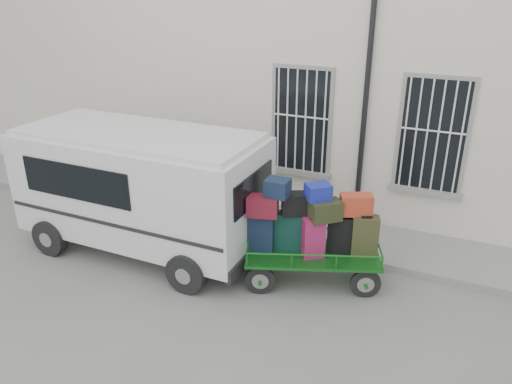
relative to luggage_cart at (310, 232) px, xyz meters
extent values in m
plane|color=slate|center=(-0.69, -0.44, -1.02)|extent=(80.00, 80.00, 0.00)
cube|color=beige|center=(-0.69, 5.06, 1.98)|extent=(24.00, 5.00, 6.00)
cylinder|color=black|center=(0.26, 2.48, 1.78)|extent=(0.11, 0.11, 5.60)
cube|color=black|center=(-1.09, 2.54, 1.23)|extent=(1.20, 0.08, 2.20)
cube|color=gray|center=(-1.09, 2.52, 0.07)|extent=(1.45, 0.22, 0.12)
cube|color=black|center=(1.61, 2.54, 1.23)|extent=(1.20, 0.08, 2.20)
cube|color=gray|center=(1.61, 2.52, 0.07)|extent=(1.45, 0.22, 0.12)
cube|color=gray|center=(-0.69, 1.76, -0.94)|extent=(24.00, 1.70, 0.15)
cylinder|color=black|center=(-0.64, -0.69, -0.75)|extent=(0.52, 0.25, 0.53)
cylinder|color=gray|center=(-0.64, -0.69, -0.75)|extent=(0.31, 0.19, 0.29)
cylinder|color=black|center=(-0.93, 0.06, -0.75)|extent=(0.52, 0.25, 0.53)
cylinder|color=gray|center=(-0.93, 0.06, -0.75)|extent=(0.31, 0.19, 0.29)
cylinder|color=black|center=(1.04, -0.05, -0.75)|extent=(0.52, 0.25, 0.53)
cylinder|color=gray|center=(1.04, -0.05, -0.75)|extent=(0.31, 0.19, 0.29)
cylinder|color=black|center=(0.76, 0.70, -0.75)|extent=(0.52, 0.25, 0.53)
cylinder|color=gray|center=(0.76, 0.70, -0.75)|extent=(0.31, 0.19, 0.29)
cube|color=#155C1A|center=(0.06, 0.00, -0.43)|extent=(2.56, 1.82, 0.05)
cylinder|color=#155C1A|center=(-1.28, -0.50, -0.27)|extent=(0.30, 0.15, 0.59)
cube|color=#111C34|center=(-0.84, -0.25, -0.04)|extent=(0.53, 0.33, 0.74)
cube|color=black|center=(-0.84, -0.25, 0.35)|extent=(0.23, 0.19, 0.03)
cube|color=#0E332D|center=(-0.39, -0.03, -0.05)|extent=(0.56, 0.35, 0.71)
cube|color=black|center=(-0.39, -0.03, 0.32)|extent=(0.23, 0.18, 0.03)
cube|color=#A01D3E|center=(0.10, -0.11, -0.05)|extent=(0.43, 0.40, 0.72)
cube|color=black|center=(0.10, -0.11, 0.33)|extent=(0.18, 0.16, 0.03)
cube|color=black|center=(0.46, 0.26, -0.06)|extent=(0.47, 0.34, 0.69)
cube|color=black|center=(0.46, 0.26, 0.30)|extent=(0.20, 0.18, 0.03)
cube|color=#2F2917|center=(0.89, 0.29, -0.04)|extent=(0.50, 0.38, 0.74)
cube|color=black|center=(0.89, 0.29, 0.35)|extent=(0.21, 0.18, 0.03)
cube|color=maroon|center=(-0.75, -0.35, 0.50)|extent=(0.59, 0.44, 0.35)
cube|color=black|center=(-0.27, -0.02, 0.49)|extent=(0.57, 0.47, 0.39)
cube|color=black|center=(0.25, 0.00, 0.45)|extent=(0.59, 0.58, 0.35)
cube|color=maroon|center=(0.69, 0.33, 0.51)|extent=(0.60, 0.48, 0.36)
cube|color=#111C34|center=(-0.53, -0.23, 0.83)|extent=(0.39, 0.33, 0.31)
cube|color=navy|center=(0.10, 0.04, 0.76)|extent=(0.52, 0.50, 0.27)
cube|color=silver|center=(-3.40, -0.14, 0.37)|extent=(4.79, 2.10, 1.95)
cube|color=silver|center=(-3.40, -0.14, 1.39)|extent=(4.57, 1.93, 0.11)
cube|color=black|center=(-5.77, -0.12, 0.75)|extent=(0.21, 1.79, 0.82)
cube|color=black|center=(-4.06, -1.17, 0.70)|extent=(2.38, 0.06, 0.67)
cube|color=black|center=(-1.01, -0.16, 0.70)|extent=(0.06, 1.52, 0.60)
cube|color=black|center=(-1.02, -0.16, -0.55)|extent=(0.12, 2.01, 0.24)
cube|color=white|center=(-0.97, -0.16, -0.30)|extent=(0.04, 0.46, 0.13)
cylinder|color=black|center=(-4.98, -1.12, -0.65)|extent=(0.74, 0.24, 0.74)
cylinder|color=black|center=(-4.97, 0.87, -0.65)|extent=(0.74, 0.24, 0.74)
cylinder|color=black|center=(-1.84, -1.15, -0.65)|extent=(0.74, 0.24, 0.74)
cylinder|color=black|center=(-1.82, 0.85, -0.65)|extent=(0.74, 0.24, 0.74)
camera|label=1|loc=(2.27, -7.41, 4.05)|focal=35.00mm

